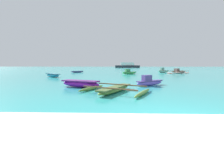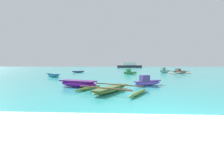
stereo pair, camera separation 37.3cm
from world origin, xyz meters
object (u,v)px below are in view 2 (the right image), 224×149
moored_boat_1 (78,83)px  moored_boat_5 (111,89)px  moored_boat_3 (147,82)px  moored_boat_7 (53,75)px  moored_boat_4 (164,71)px  moored_boat_6 (78,72)px  distant_ferry (129,66)px  moored_boat_0 (179,72)px  moored_boat_2 (130,72)px

moored_boat_1 → moored_boat_5: size_ratio=0.71×
moored_boat_3 → moored_boat_7: 12.71m
moored_boat_3 → moored_boat_1: bearing=158.3°
moored_boat_4 → moored_boat_5: moored_boat_4 is taller
moored_boat_6 → moored_boat_7: size_ratio=0.85×
moored_boat_3 → distant_ferry: size_ratio=0.19×
moored_boat_1 → moored_boat_5: bearing=-13.9°
moored_boat_0 → moored_boat_1: (-13.12, -16.41, -0.04)m
moored_boat_5 → distant_ferry: bearing=22.1°
moored_boat_2 → moored_boat_6: bearing=129.7°
moored_boat_4 → distant_ferry: (-3.63, 47.56, 0.76)m
moored_boat_4 → moored_boat_1: bearing=-145.6°
moored_boat_2 → moored_boat_0: bearing=-13.1°
moored_boat_7 → moored_boat_1: bearing=-12.1°
moored_boat_2 → moored_boat_7: size_ratio=0.92×
moored_boat_1 → moored_boat_2: moored_boat_2 is taller
moored_boat_7 → moored_boat_4: bearing=76.7°
moored_boat_0 → moored_boat_3: moored_boat_0 is taller
moored_boat_7 → distant_ferry: distant_ferry is taller
moored_boat_0 → moored_boat_6: bearing=-127.2°
moored_boat_0 → moored_boat_5: bearing=-60.1°
moored_boat_4 → moored_boat_5: size_ratio=0.59×
moored_boat_3 → moored_boat_6: (-10.12, 17.92, -0.10)m
moored_boat_1 → moored_boat_4: moored_boat_4 is taller
moored_boat_3 → moored_boat_7: size_ratio=0.81×
moored_boat_2 → moored_boat_7: 11.73m
moored_boat_3 → distant_ferry: (2.85, 65.62, 0.83)m
moored_boat_6 → distant_ferry: 49.44m
moored_boat_0 → distant_ferry: 50.51m
moored_boat_2 → moored_boat_6: (-9.70, 4.44, -0.11)m
moored_boat_3 → moored_boat_4: (6.49, 18.06, 0.07)m
moored_boat_0 → moored_boat_1: bearing=-68.1°
moored_boat_5 → moored_boat_6: size_ratio=1.72×
distant_ferry → moored_boat_5: bearing=-94.5°
moored_boat_6 → distant_ferry: (12.97, 47.70, 0.93)m
moored_boat_5 → moored_boat_0: bearing=-4.1°
moored_boat_2 → moored_boat_7: (-9.98, -6.17, -0.05)m
moored_boat_2 → moored_boat_5: (-2.06, -16.18, -0.13)m
moored_boat_0 → moored_boat_1: 21.01m
moored_boat_4 → moored_boat_0: bearing=-81.1°
moored_boat_1 → moored_boat_4: (11.34, 19.06, 0.09)m
moored_boat_1 → moored_boat_5: 2.93m
moored_boat_6 → moored_boat_7: 10.62m
moored_boat_6 → moored_boat_7: bearing=-139.2°
moored_boat_0 → moored_boat_6: moored_boat_0 is taller
moored_boat_3 → distant_ferry: 65.68m
moored_boat_7 → moored_boat_5: bearing=-7.5°
moored_boat_4 → moored_boat_3: bearing=-134.6°
moored_boat_3 → moored_boat_6: moored_boat_3 is taller
moored_boat_2 → moored_boat_3: moored_boat_2 is taller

